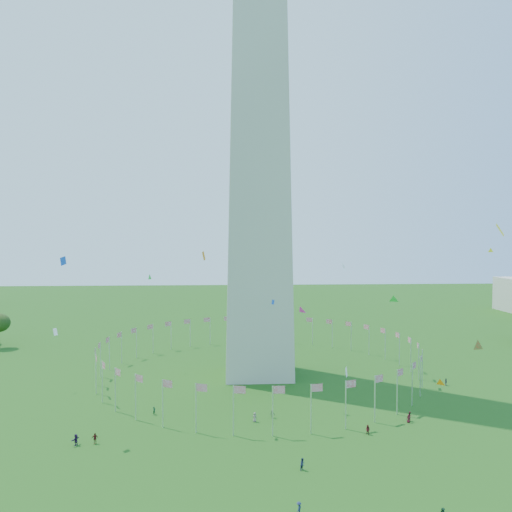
# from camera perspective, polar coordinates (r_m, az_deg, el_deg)

# --- Properties ---
(ground) EXTENTS (600.00, 600.00, 0.00)m
(ground) POSITION_cam_1_polar(r_m,az_deg,el_deg) (84.87, 2.58, -22.39)
(ground) COLOR #184710
(ground) RESTS_ON ground
(washington_monument) EXTENTS (16.80, 16.80, 169.00)m
(washington_monument) POSITION_cam_1_polar(r_m,az_deg,el_deg) (136.41, 0.29, 23.26)
(washington_monument) COLOR beige
(washington_monument) RESTS_ON ground
(flag_ring) EXTENTS (80.24, 80.24, 9.00)m
(flag_ring) POSITION_cam_1_polar(r_m,az_deg,el_deg) (130.75, 0.28, -11.51)
(flag_ring) COLOR silver
(flag_ring) RESTS_ON ground
(crowd) EXTENTS (84.45, 62.52, 1.98)m
(crowd) POSITION_cam_1_polar(r_m,az_deg,el_deg) (86.48, 1.93, -21.27)
(crowd) COLOR #58141C
(crowd) RESTS_ON ground
(kites_aloft) EXTENTS (103.76, 71.27, 38.22)m
(kites_aloft) POSITION_cam_1_polar(r_m,az_deg,el_deg) (101.50, 9.81, -6.44)
(kites_aloft) COLOR #CC2699
(kites_aloft) RESTS_ON ground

